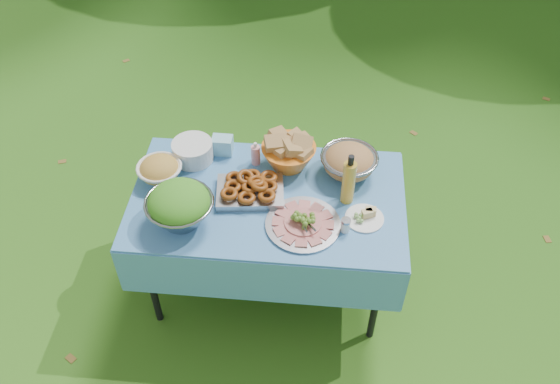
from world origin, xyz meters
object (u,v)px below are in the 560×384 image
at_px(oil_bottle, 349,179).
at_px(bread_bowl, 289,151).
at_px(salad_bowl, 179,205).
at_px(charcuterie_platter, 303,219).
at_px(picnic_table, 268,243).
at_px(pasta_bowl_steel, 349,161).
at_px(plate_stack, 193,151).

bearing_deg(oil_bottle, bread_bowl, 143.31).
relative_size(salad_bowl, charcuterie_platter, 0.89).
xyz_separation_m(salad_bowl, bread_bowl, (0.51, 0.47, -0.01)).
bearing_deg(bread_bowl, charcuterie_platter, -76.04).
xyz_separation_m(picnic_table, salad_bowl, (-0.42, -0.20, 0.49)).
height_order(pasta_bowl_steel, charcuterie_platter, pasta_bowl_steel).
relative_size(bread_bowl, oil_bottle, 0.98).
xyz_separation_m(bread_bowl, charcuterie_platter, (0.11, -0.45, -0.06)).
distance_m(pasta_bowl_steel, oil_bottle, 0.23).
height_order(plate_stack, charcuterie_platter, plate_stack).
height_order(bread_bowl, charcuterie_platter, bread_bowl).
bearing_deg(pasta_bowl_steel, oil_bottle, -91.28).
bearing_deg(salad_bowl, bread_bowl, 42.66).
bearing_deg(oil_bottle, charcuterie_platter, -137.71).
distance_m(picnic_table, pasta_bowl_steel, 0.67).
bearing_deg(charcuterie_platter, oil_bottle, 42.29).
height_order(salad_bowl, pasta_bowl_steel, salad_bowl).
distance_m(salad_bowl, pasta_bowl_steel, 0.95).
xyz_separation_m(salad_bowl, pasta_bowl_steel, (0.85, 0.44, -0.03)).
height_order(picnic_table, oil_bottle, oil_bottle).
relative_size(picnic_table, plate_stack, 6.35).
height_order(plate_stack, pasta_bowl_steel, pasta_bowl_steel).
bearing_deg(picnic_table, pasta_bowl_steel, 28.90).
distance_m(picnic_table, charcuterie_platter, 0.50).
xyz_separation_m(salad_bowl, oil_bottle, (0.84, 0.23, 0.04)).
bearing_deg(charcuterie_platter, salad_bowl, -177.66).
bearing_deg(pasta_bowl_steel, picnic_table, -151.10).
relative_size(salad_bowl, bread_bowl, 1.13).
bearing_deg(plate_stack, charcuterie_platter, -34.48).
height_order(picnic_table, salad_bowl, salad_bowl).
bearing_deg(charcuterie_platter, picnic_table, 138.51).
xyz_separation_m(salad_bowl, plate_stack, (-0.03, 0.48, -0.06)).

